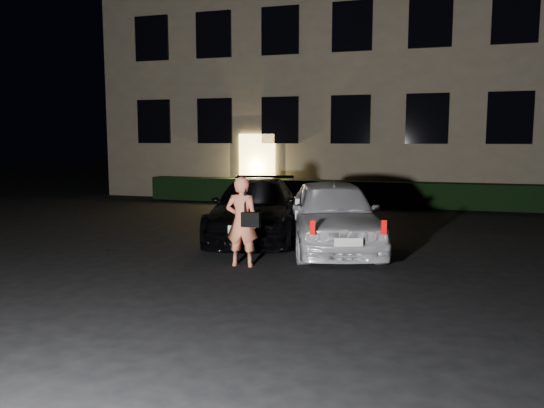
% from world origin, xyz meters
% --- Properties ---
extents(ground, '(80.00, 80.00, 0.00)m').
position_xyz_m(ground, '(0.00, 0.00, 0.00)').
color(ground, black).
rests_on(ground, ground).
extents(building, '(20.00, 8.11, 12.00)m').
position_xyz_m(building, '(-0.00, 14.99, 6.00)').
color(building, '#756854').
rests_on(building, ground).
extents(hedge, '(15.00, 0.70, 0.85)m').
position_xyz_m(hedge, '(0.00, 10.50, 0.42)').
color(hedge, black).
rests_on(hedge, ground).
extents(sedan, '(2.84, 5.00, 1.37)m').
position_xyz_m(sedan, '(-1.14, 3.70, 0.68)').
color(sedan, black).
rests_on(sedan, ground).
extents(hatch, '(2.97, 4.65, 1.47)m').
position_xyz_m(hatch, '(0.84, 2.88, 0.74)').
color(hatch, silver).
rests_on(hatch, ground).
extents(man, '(0.69, 0.43, 1.64)m').
position_xyz_m(man, '(-0.46, 0.89, 0.83)').
color(man, '#FB845C').
rests_on(man, ground).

